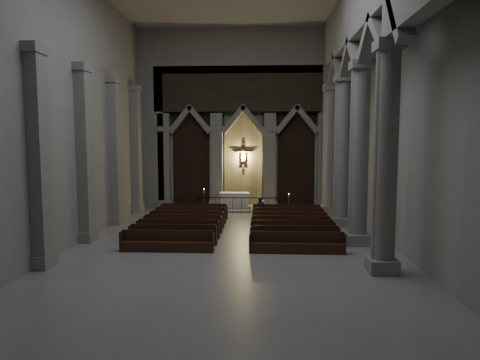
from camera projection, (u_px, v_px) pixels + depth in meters
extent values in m
plane|color=gray|center=(232.00, 252.00, 17.87)|extent=(24.00, 24.00, 0.00)
cube|color=gray|center=(243.00, 120.00, 29.22)|extent=(14.00, 0.10, 12.00)
cube|color=gray|center=(166.00, 36.00, 5.36)|extent=(14.00, 0.10, 12.00)
cube|color=gray|center=(62.00, 107.00, 17.63)|extent=(0.10, 24.00, 12.00)
cube|color=gray|center=(407.00, 106.00, 16.95)|extent=(0.10, 24.00, 12.00)
cube|color=gray|center=(164.00, 161.00, 29.25)|extent=(0.80, 0.50, 6.40)
cube|color=gray|center=(165.00, 203.00, 29.54)|extent=(1.05, 0.70, 0.50)
cube|color=gray|center=(164.00, 129.00, 29.05)|extent=(1.00, 0.65, 0.35)
cube|color=gray|center=(217.00, 161.00, 29.08)|extent=(0.80, 0.50, 6.40)
cube|color=gray|center=(217.00, 204.00, 29.37)|extent=(1.05, 0.70, 0.50)
cube|color=gray|center=(217.00, 129.00, 28.87)|extent=(1.00, 0.65, 0.35)
cube|color=gray|center=(270.00, 161.00, 28.91)|extent=(0.80, 0.50, 6.40)
cube|color=gray|center=(269.00, 204.00, 29.19)|extent=(1.05, 0.70, 0.50)
cube|color=gray|center=(270.00, 129.00, 28.70)|extent=(1.00, 0.65, 0.35)
cube|color=gray|center=(323.00, 161.00, 28.73)|extent=(0.80, 0.50, 6.40)
cube|color=gray|center=(322.00, 204.00, 29.02)|extent=(1.05, 0.70, 0.50)
cube|color=gray|center=(324.00, 129.00, 28.52)|extent=(1.00, 0.65, 0.35)
cube|color=black|center=(191.00, 156.00, 29.49)|extent=(2.60, 0.15, 7.00)
cube|color=#93865F|center=(243.00, 156.00, 29.31)|extent=(2.60, 0.15, 7.00)
cube|color=black|center=(296.00, 156.00, 29.14)|extent=(2.60, 0.15, 7.00)
cube|color=black|center=(243.00, 89.00, 28.53)|extent=(12.00, 0.50, 3.00)
cube|color=gray|center=(152.00, 142.00, 29.17)|extent=(1.60, 0.50, 9.00)
cube|color=gray|center=(336.00, 142.00, 28.57)|extent=(1.60, 0.50, 9.00)
cube|color=gray|center=(243.00, 51.00, 28.28)|extent=(14.00, 0.50, 3.00)
plane|color=#E6CB67|center=(243.00, 156.00, 29.28)|extent=(1.50, 0.00, 1.50)
cube|color=#51311B|center=(243.00, 156.00, 29.19)|extent=(0.13, 0.08, 1.80)
cube|color=#51311B|center=(243.00, 151.00, 29.16)|extent=(1.10, 0.08, 0.13)
cube|color=#A27C5E|center=(243.00, 157.00, 29.14)|extent=(0.26, 0.10, 0.60)
sphere|color=#A27C5E|center=(243.00, 151.00, 29.10)|extent=(0.17, 0.17, 0.17)
cylinder|color=#A27C5E|center=(239.00, 152.00, 29.11)|extent=(0.45, 0.08, 0.08)
cylinder|color=#A27C5E|center=(247.00, 152.00, 29.09)|extent=(0.45, 0.08, 0.08)
cube|color=gray|center=(329.00, 209.00, 27.03)|extent=(1.00, 1.00, 0.50)
cylinder|color=gray|center=(330.00, 150.00, 26.66)|extent=(0.70, 0.70, 7.50)
cube|color=gray|center=(331.00, 87.00, 26.29)|extent=(0.95, 0.95, 0.35)
cube|color=gray|center=(340.00, 221.00, 23.05)|extent=(1.00, 1.00, 0.50)
cylinder|color=gray|center=(342.00, 152.00, 22.69)|extent=(0.70, 0.70, 7.50)
cube|color=gray|center=(344.00, 78.00, 22.31)|extent=(0.95, 0.95, 0.35)
cube|color=gray|center=(357.00, 239.00, 19.07)|extent=(1.00, 1.00, 0.50)
cylinder|color=gray|center=(359.00, 155.00, 18.71)|extent=(0.70, 0.70, 7.50)
cube|color=gray|center=(361.00, 65.00, 18.33)|extent=(0.95, 0.95, 0.35)
cube|color=gray|center=(382.00, 265.00, 15.10)|extent=(1.00, 1.00, 0.50)
cylinder|color=gray|center=(386.00, 159.00, 14.73)|extent=(0.70, 0.70, 7.50)
cube|color=gray|center=(389.00, 45.00, 14.36)|extent=(0.95, 0.95, 0.35)
cube|color=gray|center=(325.00, 140.00, 28.49)|extent=(0.55, 1.20, 9.20)
cube|color=gray|center=(138.00, 208.00, 27.62)|extent=(0.60, 1.00, 0.50)
cube|color=gray|center=(136.00, 150.00, 27.25)|extent=(0.50, 0.80, 7.50)
cube|color=gray|center=(135.00, 88.00, 26.88)|extent=(0.60, 1.00, 0.35)
cube|color=gray|center=(117.00, 219.00, 23.64)|extent=(0.60, 1.00, 0.50)
cube|color=gray|center=(115.00, 152.00, 23.28)|extent=(0.50, 0.80, 7.50)
cube|color=gray|center=(113.00, 80.00, 22.90)|extent=(0.60, 1.00, 0.35)
cube|color=gray|center=(88.00, 236.00, 19.67)|extent=(0.60, 1.00, 0.50)
cube|color=gray|center=(85.00, 154.00, 19.30)|extent=(0.50, 0.80, 7.50)
cube|color=gray|center=(82.00, 67.00, 18.93)|extent=(0.60, 1.00, 0.35)
cube|color=gray|center=(44.00, 260.00, 15.69)|extent=(0.60, 1.00, 0.50)
cube|color=gray|center=(39.00, 158.00, 15.32)|extent=(0.50, 0.80, 7.50)
cube|color=gray|center=(34.00, 49.00, 14.95)|extent=(0.60, 1.00, 0.35)
cube|color=gray|center=(243.00, 208.00, 28.40)|extent=(8.50, 2.60, 0.15)
cube|color=beige|center=(235.00, 200.00, 28.40)|extent=(1.79, 0.70, 0.95)
cube|color=white|center=(235.00, 193.00, 28.35)|extent=(1.94, 0.78, 0.04)
cube|color=black|center=(241.00, 198.00, 26.59)|extent=(5.44, 0.05, 0.05)
cube|color=black|center=(198.00, 205.00, 26.77)|extent=(0.09, 0.09, 1.09)
cube|color=black|center=(285.00, 206.00, 26.51)|extent=(0.09, 0.09, 1.09)
cylinder|color=black|center=(207.00, 206.00, 26.75)|extent=(0.02, 0.02, 1.00)
cylinder|color=black|center=(215.00, 206.00, 26.72)|extent=(0.02, 0.02, 1.00)
cylinder|color=black|center=(224.00, 206.00, 26.70)|extent=(0.02, 0.02, 1.00)
cylinder|color=black|center=(233.00, 206.00, 26.67)|extent=(0.02, 0.02, 1.00)
cylinder|color=black|center=(241.00, 206.00, 26.64)|extent=(0.02, 0.02, 1.00)
cylinder|color=black|center=(250.00, 206.00, 26.62)|extent=(0.02, 0.02, 1.00)
cylinder|color=black|center=(259.00, 206.00, 26.59)|extent=(0.02, 0.02, 1.00)
cylinder|color=black|center=(268.00, 206.00, 26.56)|extent=(0.02, 0.02, 1.00)
cylinder|color=black|center=(276.00, 206.00, 26.54)|extent=(0.02, 0.02, 1.00)
cylinder|color=#A68133|center=(204.00, 213.00, 27.05)|extent=(0.27, 0.27, 0.06)
cylinder|color=#A68133|center=(204.00, 203.00, 26.98)|extent=(0.04, 0.04, 1.28)
cylinder|color=#A68133|center=(204.00, 193.00, 26.92)|extent=(0.13, 0.13, 0.02)
cylinder|color=#F2E6CB|center=(204.00, 191.00, 26.91)|extent=(0.05, 0.05, 0.22)
sphere|color=#FAC057|center=(204.00, 189.00, 26.90)|extent=(0.05, 0.05, 0.05)
cylinder|color=#A68133|center=(288.00, 213.00, 27.12)|extent=(0.21, 0.21, 0.04)
cylinder|color=#A68133|center=(289.00, 205.00, 27.07)|extent=(0.03, 0.03, 1.01)
cylinder|color=#A68133|center=(289.00, 197.00, 27.02)|extent=(0.10, 0.10, 0.02)
cylinder|color=#F2E6CB|center=(289.00, 195.00, 27.01)|extent=(0.04, 0.04, 0.17)
sphere|color=#FAC057|center=(289.00, 194.00, 27.00)|extent=(0.04, 0.04, 0.04)
cube|color=black|center=(194.00, 215.00, 25.12)|extent=(3.88, 0.37, 0.42)
cube|color=black|center=(195.00, 207.00, 25.26)|extent=(3.88, 0.06, 0.46)
cube|color=black|center=(162.00, 212.00, 25.20)|extent=(0.06, 0.42, 0.83)
cube|color=black|center=(227.00, 212.00, 25.01)|extent=(0.06, 0.42, 0.83)
cube|color=black|center=(286.00, 216.00, 24.86)|extent=(3.88, 0.37, 0.42)
cube|color=black|center=(286.00, 208.00, 25.00)|extent=(3.88, 0.06, 0.46)
cube|color=black|center=(253.00, 212.00, 24.94)|extent=(0.06, 0.42, 0.83)
cube|color=black|center=(320.00, 213.00, 24.75)|extent=(0.06, 0.42, 0.83)
cube|color=black|center=(191.00, 219.00, 23.91)|extent=(3.88, 0.37, 0.42)
cube|color=black|center=(191.00, 211.00, 24.04)|extent=(3.88, 0.06, 0.46)
cube|color=black|center=(157.00, 215.00, 23.99)|extent=(0.06, 0.42, 0.83)
cube|color=black|center=(225.00, 216.00, 23.80)|extent=(0.06, 0.42, 0.83)
cube|color=black|center=(288.00, 220.00, 23.65)|extent=(3.88, 0.37, 0.42)
cube|color=black|center=(288.00, 212.00, 23.78)|extent=(3.88, 0.06, 0.46)
cube|color=black|center=(253.00, 216.00, 23.73)|extent=(0.06, 0.42, 0.83)
cube|color=black|center=(323.00, 217.00, 23.54)|extent=(0.06, 0.42, 0.83)
cube|color=black|center=(187.00, 224.00, 22.70)|extent=(3.88, 0.37, 0.42)
cube|color=black|center=(188.00, 215.00, 22.83)|extent=(3.88, 0.06, 0.46)
cube|color=black|center=(151.00, 219.00, 22.77)|extent=(0.06, 0.42, 0.83)
cube|color=black|center=(223.00, 220.00, 22.59)|extent=(0.06, 0.42, 0.83)
cube|color=black|center=(289.00, 225.00, 22.44)|extent=(3.88, 0.37, 0.42)
cube|color=black|center=(289.00, 216.00, 22.57)|extent=(3.88, 0.06, 0.46)
cube|color=black|center=(252.00, 220.00, 22.51)|extent=(0.06, 0.42, 0.83)
cube|color=black|center=(326.00, 221.00, 22.33)|extent=(0.06, 0.42, 0.83)
cube|color=black|center=(183.00, 228.00, 21.49)|extent=(3.88, 0.37, 0.42)
cube|color=black|center=(183.00, 219.00, 21.62)|extent=(3.88, 0.06, 0.46)
cube|color=black|center=(145.00, 224.00, 21.56)|extent=(0.06, 0.42, 0.83)
cube|color=black|center=(221.00, 225.00, 21.38)|extent=(0.06, 0.42, 0.83)
cube|color=black|center=(291.00, 229.00, 21.23)|extent=(3.88, 0.37, 0.42)
cube|color=black|center=(291.00, 220.00, 21.36)|extent=(3.88, 0.06, 0.46)
cube|color=black|center=(252.00, 225.00, 21.30)|extent=(0.06, 0.42, 0.83)
cube|color=black|center=(330.00, 226.00, 21.12)|extent=(0.06, 0.42, 0.83)
cube|color=black|center=(178.00, 234.00, 20.28)|extent=(3.88, 0.37, 0.42)
cube|color=black|center=(179.00, 224.00, 20.41)|extent=(3.88, 0.06, 0.46)
cube|color=black|center=(138.00, 229.00, 20.35)|extent=(0.06, 0.42, 0.83)
cube|color=black|center=(219.00, 230.00, 20.16)|extent=(0.06, 0.42, 0.83)
cube|color=black|center=(292.00, 235.00, 20.02)|extent=(3.88, 0.37, 0.42)
cube|color=black|center=(292.00, 225.00, 20.15)|extent=(3.88, 0.06, 0.46)
cube|color=black|center=(251.00, 230.00, 20.09)|extent=(0.06, 0.42, 0.83)
cube|color=black|center=(334.00, 231.00, 19.90)|extent=(0.06, 0.42, 0.83)
cube|color=black|center=(173.00, 240.00, 19.07)|extent=(3.88, 0.37, 0.42)
cube|color=black|center=(174.00, 229.00, 19.20)|extent=(3.88, 0.06, 0.46)
cube|color=black|center=(130.00, 235.00, 19.14)|extent=(0.06, 0.42, 0.83)
cube|color=black|center=(216.00, 236.00, 18.95)|extent=(0.06, 0.42, 0.83)
cube|color=black|center=(295.00, 241.00, 18.81)|extent=(3.88, 0.37, 0.42)
cube|color=black|center=(294.00, 231.00, 18.94)|extent=(3.88, 0.06, 0.46)
cube|color=black|center=(250.00, 236.00, 18.88)|extent=(0.06, 0.42, 0.83)
cube|color=black|center=(339.00, 237.00, 18.69)|extent=(0.06, 0.42, 0.83)
cube|color=black|center=(167.00, 247.00, 17.85)|extent=(3.88, 0.37, 0.42)
cube|color=black|center=(168.00, 235.00, 17.99)|extent=(3.88, 0.06, 0.46)
cube|color=black|center=(121.00, 241.00, 17.93)|extent=(0.06, 0.42, 0.83)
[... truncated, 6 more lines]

